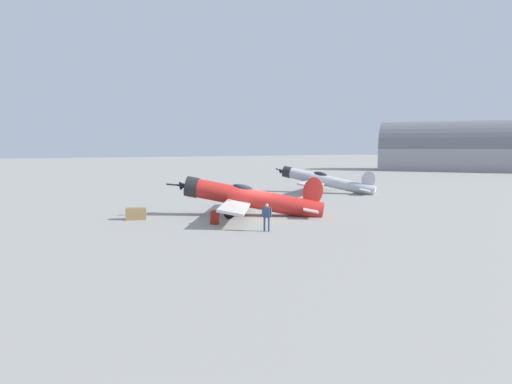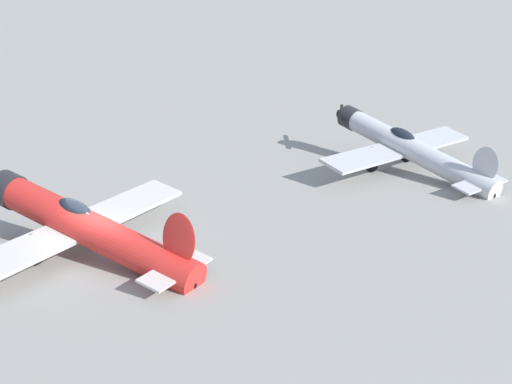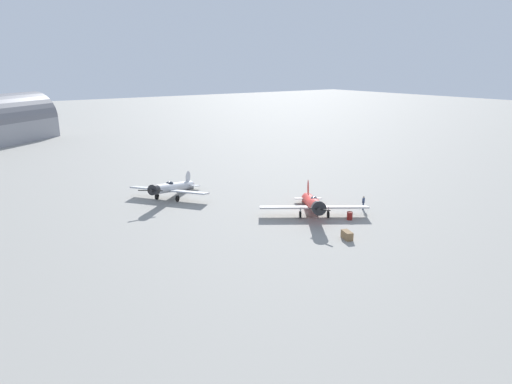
{
  "view_description": "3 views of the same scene",
  "coord_description": "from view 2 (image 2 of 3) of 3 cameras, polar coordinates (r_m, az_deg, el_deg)",
  "views": [
    {
      "loc": [
        17.46,
        29.52,
        5.2
      ],
      "look_at": [
        0.0,
        -0.0,
        1.8
      ],
      "focal_mm": 32.15,
      "sensor_mm": 36.0,
      "label": 1
    },
    {
      "loc": [
        -5.08,
        27.94,
        12.66
      ],
      "look_at": [
        -6.69,
        -3.49,
        1.6
      ],
      "focal_mm": 52.12,
      "sensor_mm": 36.0,
      "label": 2
    },
    {
      "loc": [
        37.94,
        -34.98,
        17.09
      ],
      "look_at": [
        -6.69,
        -3.49,
        1.6
      ],
      "focal_mm": 31.63,
      "sensor_mm": 36.0,
      "label": 3
    }
  ],
  "objects": [
    {
      "name": "ground_plane",
      "position": [
        31.09,
        -12.12,
        -5.13
      ],
      "size": [
        400.0,
        400.0,
        0.0
      ],
      "primitive_type": "plane",
      "color": "gray"
    },
    {
      "name": "airplane_foreground",
      "position": [
        30.91,
        -12.98,
        -2.67
      ],
      "size": [
        10.73,
        11.36,
        3.43
      ],
      "rotation": [
        0.0,
        0.0,
        5.68
      ],
      "color": "red",
      "rests_on": "ground_plane"
    },
    {
      "name": "airplane_mid_apron",
      "position": [
        41.81,
        11.65,
        3.29
      ],
      "size": [
        9.75,
        10.85,
        3.25
      ],
      "rotation": [
        0.0,
        0.0,
        5.35
      ],
      "color": "#B7BABF",
      "rests_on": "ground_plane"
    }
  ]
}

